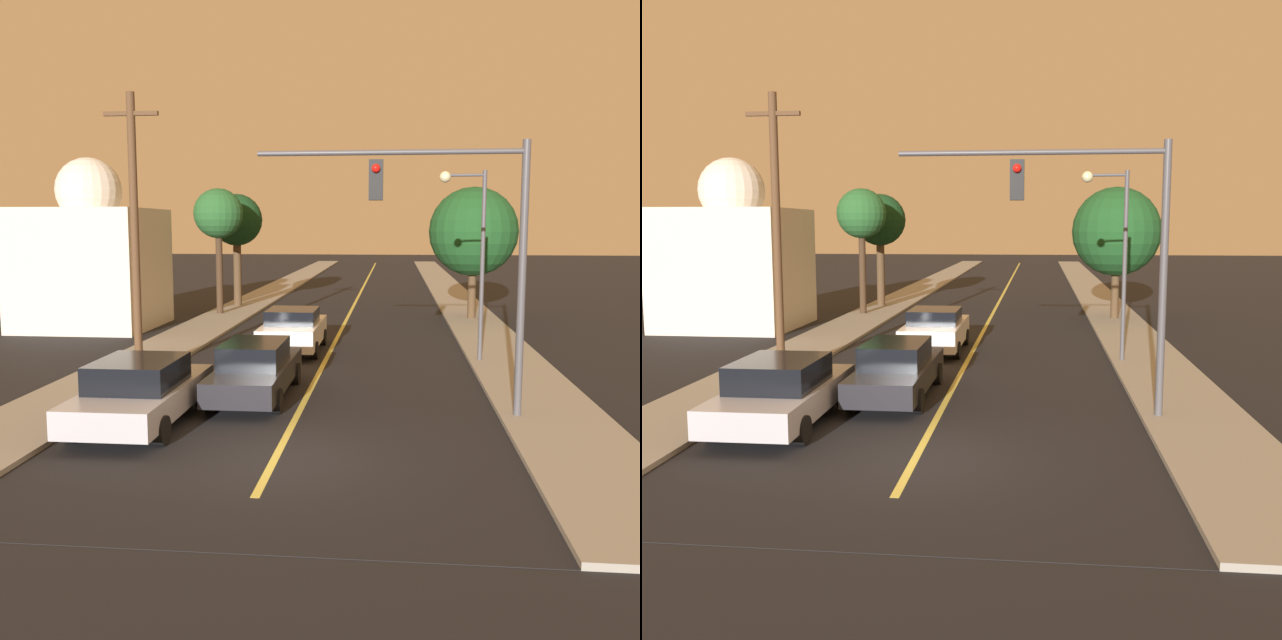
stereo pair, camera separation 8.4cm
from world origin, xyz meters
TOP-DOWN VIEW (x-y plane):
  - ground_plane at (0.00, 0.00)m, footprint 200.00×200.00m
  - road_surface at (0.00, 36.00)m, footprint 9.40×80.00m
  - sidewalk_left at (-5.95, 36.00)m, footprint 2.50×80.00m
  - sidewalk_right at (5.95, 36.00)m, footprint 2.50×80.00m
  - car_near_lane_front at (-1.32, 4.89)m, footprint 1.85×5.20m
  - car_near_lane_second at (-1.32, 11.82)m, footprint 2.07×4.67m
  - car_outer_lane_front at (-3.39, 2.10)m, footprint 2.12×4.96m
  - traffic_signal_mast at (3.63, 3.36)m, footprint 6.10×0.42m
  - streetlamp_right at (4.69, 10.28)m, footprint 1.49×0.36m
  - utility_pole_left at (-5.30, 7.17)m, footprint 1.60×0.24m
  - tree_left_near at (-6.43, 21.73)m, footprint 2.45×2.45m
  - tree_left_far at (-6.32, 25.34)m, footprint 2.80×2.80m
  - tree_right_near at (5.90, 21.07)m, footprint 4.14×4.14m
  - domed_building_left at (-10.96, 17.02)m, footprint 5.53×5.53m

SIDE VIEW (x-z plane):
  - ground_plane at x=0.00m, z-range 0.00..0.00m
  - road_surface at x=0.00m, z-range 0.00..0.01m
  - sidewalk_left at x=-5.95m, z-range 0.00..0.12m
  - sidewalk_right at x=5.95m, z-range 0.00..0.12m
  - car_near_lane_front at x=-1.32m, z-range 0.00..1.50m
  - car_outer_lane_front at x=-3.39m, z-range 0.01..1.53m
  - car_near_lane_second at x=-1.32m, z-range 0.01..1.56m
  - domed_building_left at x=-10.96m, z-range -0.68..6.71m
  - streetlamp_right at x=4.69m, z-range 1.04..7.12m
  - tree_right_near at x=5.90m, z-range 1.11..7.26m
  - utility_pole_left at x=-5.30m, z-range 0.28..8.39m
  - traffic_signal_mast at x=3.63m, z-range 1.31..7.53m
  - tree_left_far at x=-6.32m, z-range 1.67..7.74m
  - tree_left_near at x=-6.43m, z-range 1.90..8.08m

